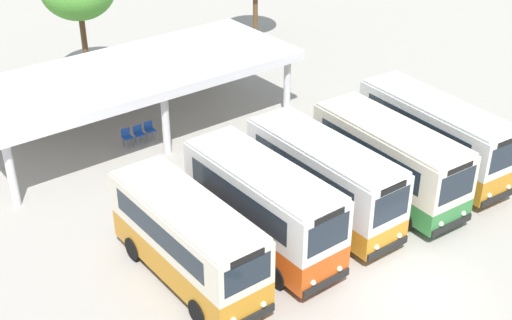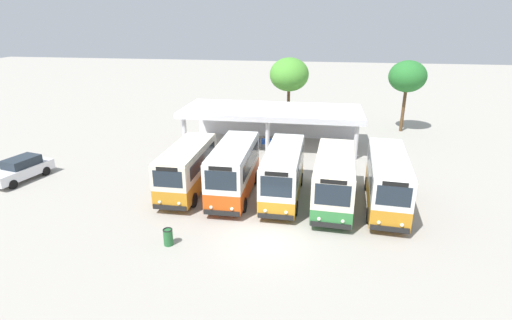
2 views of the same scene
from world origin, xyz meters
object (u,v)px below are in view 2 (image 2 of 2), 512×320
at_px(parked_car_flank, 21,169).
at_px(waiting_chair_middle_seat, 271,142).
at_px(city_bus_fifth_blue, 387,179).
at_px(city_bus_fourth_amber, 334,178).
at_px(city_bus_nearest_orange, 188,167).
at_px(city_bus_second_in_row, 234,169).
at_px(city_bus_middle_cream, 283,172).
at_px(waiting_chair_second_from_end, 264,142).
at_px(litter_bin_apron, 168,237).
at_px(waiting_chair_end_by_column, 257,142).

xyz_separation_m(parked_car_flank, waiting_chair_middle_seat, (16.69, 10.07, -0.31)).
bearing_deg(city_bus_fifth_blue, parked_car_flank, 179.46).
bearing_deg(city_bus_fourth_amber, city_bus_nearest_orange, 176.95).
bearing_deg(city_bus_nearest_orange, city_bus_second_in_row, -2.81).
height_order(city_bus_nearest_orange, parked_car_flank, city_bus_nearest_orange).
bearing_deg(city_bus_second_in_row, city_bus_middle_cream, 3.12).
distance_m(city_bus_fourth_amber, waiting_chair_second_from_end, 12.09).
height_order(waiting_chair_second_from_end, litter_bin_apron, litter_bin_apron).
distance_m(waiting_chair_second_from_end, waiting_chair_middle_seat, 0.62).
bearing_deg(waiting_chair_second_from_end, city_bus_nearest_orange, -109.96).
bearing_deg(litter_bin_apron, waiting_chair_second_from_end, 81.12).
height_order(city_bus_nearest_orange, waiting_chair_middle_seat, city_bus_nearest_orange).
bearing_deg(city_bus_middle_cream, waiting_chair_end_by_column, 107.93).
height_order(city_bus_fifth_blue, parked_car_flank, city_bus_fifth_blue).
relative_size(city_bus_fourth_amber, waiting_chair_end_by_column, 8.47).
relative_size(parked_car_flank, waiting_chair_second_from_end, 5.34).
bearing_deg(city_bus_fourth_amber, city_bus_second_in_row, 176.83).
xyz_separation_m(city_bus_fifth_blue, waiting_chair_end_by_column, (-9.55, 10.30, -1.30)).
xyz_separation_m(city_bus_second_in_row, city_bus_fifth_blue, (9.43, -0.05, -0.07)).
relative_size(city_bus_middle_cream, city_bus_fourth_amber, 1.00).
relative_size(city_bus_fourth_amber, waiting_chair_middle_seat, 8.47).
height_order(waiting_chair_middle_seat, litter_bin_apron, litter_bin_apron).
xyz_separation_m(city_bus_fourth_amber, parked_car_flank, (-21.86, 0.54, -0.97)).
bearing_deg(waiting_chair_second_from_end, city_bus_second_in_row, -92.81).
bearing_deg(city_bus_nearest_orange, city_bus_fourth_amber, -3.05).
bearing_deg(city_bus_middle_cream, waiting_chair_second_from_end, 104.78).
bearing_deg(litter_bin_apron, parked_car_flank, 154.30).
bearing_deg(city_bus_fifth_blue, city_bus_second_in_row, 179.71).
bearing_deg(city_bus_second_in_row, city_bus_fifth_blue, -0.29).
bearing_deg(city_bus_second_in_row, waiting_chair_middle_seat, 83.80).
xyz_separation_m(city_bus_nearest_orange, city_bus_second_in_row, (3.15, -0.15, 0.15)).
distance_m(city_bus_fourth_amber, waiting_chair_end_by_column, 12.45).
height_order(city_bus_middle_cream, city_bus_fourth_amber, city_bus_middle_cream).
height_order(city_bus_second_in_row, waiting_chair_end_by_column, city_bus_second_in_row).
distance_m(city_bus_middle_cream, city_bus_fourth_amber, 3.19).
distance_m(city_bus_middle_cream, parked_car_flank, 18.74).
bearing_deg(waiting_chair_second_from_end, waiting_chair_middle_seat, 6.02).
xyz_separation_m(city_bus_middle_cream, waiting_chair_end_by_column, (-3.26, 10.08, -1.30)).
bearing_deg(city_bus_fifth_blue, city_bus_nearest_orange, 179.08).
distance_m(city_bus_nearest_orange, city_bus_fourth_amber, 9.45).
bearing_deg(city_bus_second_in_row, waiting_chair_end_by_column, 90.64).
bearing_deg(waiting_chair_second_from_end, city_bus_fifth_blue, -48.90).
relative_size(city_bus_middle_cream, waiting_chair_second_from_end, 8.46).
height_order(city_bus_fourth_amber, waiting_chair_middle_seat, city_bus_fourth_amber).
distance_m(city_bus_fourth_amber, parked_car_flank, 21.89).
height_order(city_bus_second_in_row, waiting_chair_second_from_end, city_bus_second_in_row).
relative_size(city_bus_fourth_amber, parked_car_flank, 1.59).
bearing_deg(city_bus_nearest_orange, parked_car_flank, 179.84).
relative_size(city_bus_second_in_row, waiting_chair_end_by_column, 8.19).
xyz_separation_m(city_bus_fourth_amber, waiting_chair_middle_seat, (-5.17, 10.61, -1.28)).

